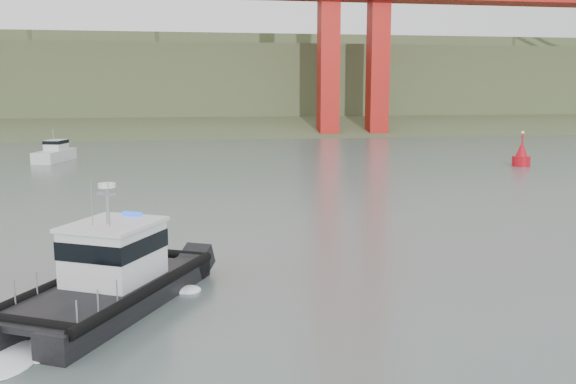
% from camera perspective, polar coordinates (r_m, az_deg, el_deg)
% --- Properties ---
extents(ground, '(400.00, 400.00, 0.00)m').
position_cam_1_polar(ground, '(25.48, 4.18, -8.34)').
color(ground, '#4A5855').
rests_on(ground, ground).
extents(headlands, '(500.00, 105.36, 27.12)m').
position_cam_1_polar(headlands, '(149.13, -7.96, 8.99)').
color(headlands, '#344628').
rests_on(headlands, ground).
extents(patrol_boat, '(7.51, 9.93, 4.58)m').
position_cam_1_polar(patrol_boat, '(23.74, -15.52, -7.11)').
color(patrol_boat, black).
rests_on(patrol_boat, ground).
extents(motorboat, '(3.70, 6.65, 3.47)m').
position_cam_1_polar(motorboat, '(71.68, -20.01, 3.28)').
color(motorboat, silver).
rests_on(motorboat, ground).
extents(nav_buoy, '(1.76, 1.76, 3.67)m').
position_cam_1_polar(nav_buoy, '(67.11, 20.03, 2.99)').
color(nav_buoy, '#AC0C16').
rests_on(nav_buoy, ground).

